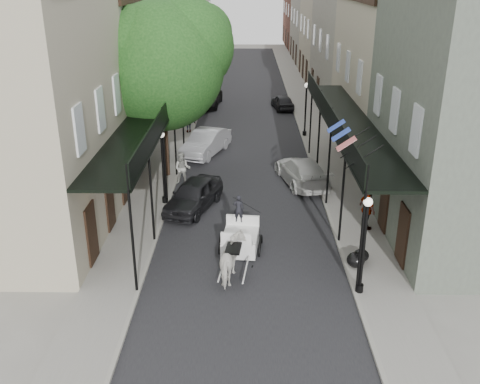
{
  "coord_description": "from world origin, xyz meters",
  "views": [
    {
      "loc": [
        -0.03,
        -18.59,
        10.88
      ],
      "look_at": [
        -0.3,
        3.83,
        1.6
      ],
      "focal_mm": 40.0,
      "sensor_mm": 36.0,
      "label": 1
    }
  ],
  "objects_px": {
    "tree_near": "(168,61)",
    "car_left_mid": "(206,143)",
    "carriage": "(241,224)",
    "pedestrian_sidewalk_right": "(367,209)",
    "tree_far": "(192,41)",
    "lamppost_right_far": "(306,109)",
    "car_left_near": "(194,195)",
    "lamppost_left": "(163,166)",
    "car_right_near": "(302,171)",
    "car_left_far": "(205,98)",
    "horse": "(233,260)",
    "car_right_far": "(283,102)",
    "pedestrian_walking": "(183,169)",
    "lamppost_right_near": "(364,244)",
    "pedestrian_sidewalk_left": "(188,121)"
  },
  "relations": [
    {
      "from": "pedestrian_sidewalk_left",
      "to": "car_left_far",
      "type": "xyz_separation_m",
      "value": [
        0.6,
        8.4,
        -0.21
      ]
    },
    {
      "from": "tree_far",
      "to": "carriage",
      "type": "height_order",
      "value": "tree_far"
    },
    {
      "from": "lamppost_right_far",
      "to": "horse",
      "type": "height_order",
      "value": "lamppost_right_far"
    },
    {
      "from": "horse",
      "to": "pedestrian_sidewalk_right",
      "type": "bearing_deg",
      "value": -138.55
    },
    {
      "from": "lamppost_left",
      "to": "horse",
      "type": "relative_size",
      "value": 1.87
    },
    {
      "from": "tree_near",
      "to": "car_left_mid",
      "type": "bearing_deg",
      "value": 67.32
    },
    {
      "from": "car_left_mid",
      "to": "car_right_far",
      "type": "relative_size",
      "value": 1.31
    },
    {
      "from": "tree_near",
      "to": "car_left_near",
      "type": "xyz_separation_m",
      "value": [
        1.6,
        -4.67,
        -5.75
      ]
    },
    {
      "from": "tree_far",
      "to": "pedestrian_walking",
      "type": "xyz_separation_m",
      "value": [
        0.75,
        -15.4,
        -4.92
      ]
    },
    {
      "from": "carriage",
      "to": "pedestrian_walking",
      "type": "height_order",
      "value": "carriage"
    },
    {
      "from": "tree_far",
      "to": "car_right_near",
      "type": "xyz_separation_m",
      "value": [
        7.29,
        -15.18,
        -5.12
      ]
    },
    {
      "from": "lamppost_right_near",
      "to": "pedestrian_walking",
      "type": "xyz_separation_m",
      "value": [
        -7.6,
        10.78,
        -1.13
      ]
    },
    {
      "from": "horse",
      "to": "car_right_far",
      "type": "relative_size",
      "value": 0.54
    },
    {
      "from": "tree_near",
      "to": "pedestrian_walking",
      "type": "height_order",
      "value": "tree_near"
    },
    {
      "from": "pedestrian_walking",
      "to": "car_left_far",
      "type": "height_order",
      "value": "pedestrian_walking"
    },
    {
      "from": "car_left_far",
      "to": "lamppost_right_near",
      "type": "bearing_deg",
      "value": -70.9
    },
    {
      "from": "car_right_near",
      "to": "car_left_mid",
      "type": "bearing_deg",
      "value": -54.4
    },
    {
      "from": "car_left_far",
      "to": "car_right_far",
      "type": "xyz_separation_m",
      "value": [
        6.65,
        -0.84,
        -0.13
      ]
    },
    {
      "from": "car_left_mid",
      "to": "carriage",
      "type": "bearing_deg",
      "value": -59.28
    },
    {
      "from": "pedestrian_walking",
      "to": "car_right_far",
      "type": "height_order",
      "value": "pedestrian_walking"
    },
    {
      "from": "lamppost_left",
      "to": "car_left_near",
      "type": "distance_m",
      "value": 2.05
    },
    {
      "from": "car_left_far",
      "to": "car_right_near",
      "type": "distance_m",
      "value": 19.32
    },
    {
      "from": "lamppost_left",
      "to": "horse",
      "type": "distance_m",
      "value": 7.96
    },
    {
      "from": "carriage",
      "to": "car_left_far",
      "type": "distance_m",
      "value": 25.77
    },
    {
      "from": "lamppost_left",
      "to": "lamppost_right_far",
      "type": "height_order",
      "value": "same"
    },
    {
      "from": "car_right_near",
      "to": "pedestrian_walking",
      "type": "bearing_deg",
      "value": -10.92
    },
    {
      "from": "pedestrian_sidewalk_left",
      "to": "car_right_far",
      "type": "relative_size",
      "value": 0.46
    },
    {
      "from": "car_left_far",
      "to": "horse",
      "type": "bearing_deg",
      "value": -79.42
    },
    {
      "from": "carriage",
      "to": "pedestrian_walking",
      "type": "distance_m",
      "value": 7.9
    },
    {
      "from": "pedestrian_sidewalk_left",
      "to": "lamppost_right_near",
      "type": "bearing_deg",
      "value": 89.76
    },
    {
      "from": "lamppost_right_near",
      "to": "pedestrian_sidewalk_right",
      "type": "relative_size",
      "value": 1.88
    },
    {
      "from": "pedestrian_sidewalk_right",
      "to": "car_left_mid",
      "type": "bearing_deg",
      "value": 17.45
    },
    {
      "from": "pedestrian_sidewalk_left",
      "to": "car_right_far",
      "type": "bearing_deg",
      "value": -155.87
    },
    {
      "from": "lamppost_left",
      "to": "pedestrian_sidewalk_left",
      "type": "distance_m",
      "value": 12.79
    },
    {
      "from": "pedestrian_sidewalk_right",
      "to": "lamppost_right_far",
      "type": "bearing_deg",
      "value": -13.93
    },
    {
      "from": "car_left_near",
      "to": "car_left_mid",
      "type": "xyz_separation_m",
      "value": [
        -0.0,
        8.49,
        0.05
      ]
    },
    {
      "from": "horse",
      "to": "car_left_mid",
      "type": "relative_size",
      "value": 0.42
    },
    {
      "from": "carriage",
      "to": "car_left_mid",
      "type": "height_order",
      "value": "carriage"
    },
    {
      "from": "lamppost_right_far",
      "to": "pedestrian_sidewalk_right",
      "type": "bearing_deg",
      "value": -85.11
    },
    {
      "from": "car_left_far",
      "to": "car_right_near",
      "type": "xyz_separation_m",
      "value": [
        6.65,
        -18.14,
        -0.03
      ]
    },
    {
      "from": "carriage",
      "to": "car_left_mid",
      "type": "distance_m",
      "value": 12.64
    },
    {
      "from": "car_left_near",
      "to": "pedestrian_sidewalk_left",
      "type": "bearing_deg",
      "value": 115.95
    },
    {
      "from": "pedestrian_sidewalk_left",
      "to": "car_right_near",
      "type": "distance_m",
      "value": 12.14
    },
    {
      "from": "car_right_far",
      "to": "tree_far",
      "type": "bearing_deg",
      "value": 7.25
    },
    {
      "from": "pedestrian_walking",
      "to": "car_left_mid",
      "type": "distance_m",
      "value": 5.3
    },
    {
      "from": "pedestrian_sidewalk_left",
      "to": "car_left_near",
      "type": "bearing_deg",
      "value": 74.84
    },
    {
      "from": "carriage",
      "to": "pedestrian_sidewalk_left",
      "type": "distance_m",
      "value": 17.61
    },
    {
      "from": "pedestrian_sidewalk_right",
      "to": "car_right_near",
      "type": "bearing_deg",
      "value": 2.82
    },
    {
      "from": "lamppost_right_near",
      "to": "lamppost_left",
      "type": "relative_size",
      "value": 1.0
    },
    {
      "from": "lamppost_left",
      "to": "pedestrian_sidewalk_left",
      "type": "bearing_deg",
      "value": 90.45
    }
  ]
}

